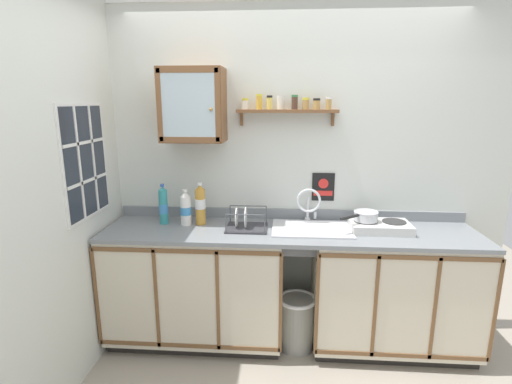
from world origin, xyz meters
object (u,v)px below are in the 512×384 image
at_px(hot_plate_stove, 380,226).
at_px(wall_cabinet, 193,105).
at_px(bottle_opaque_white_2, 186,209).
at_px(bottle_juice_amber_0, 200,204).
at_px(warning_sign, 323,187).
at_px(saucepan, 365,216).
at_px(sink, 311,233).
at_px(dish_rack, 245,225).
at_px(trash_bin, 297,321).
at_px(bottle_detergent_teal_1, 163,206).

bearing_deg(hot_plate_stove, wall_cabinet, 175.01).
relative_size(bottle_opaque_white_2, wall_cabinet, 0.52).
height_order(bottle_juice_amber_0, warning_sign, warning_sign).
relative_size(wall_cabinet, warning_sign, 2.40).
distance_m(saucepan, wall_cabinet, 1.50).
bearing_deg(warning_sign, sink, -112.23).
xyz_separation_m(saucepan, dish_rack, (-0.88, -0.04, -0.08)).
relative_size(bottle_opaque_white_2, dish_rack, 0.91).
distance_m(hot_plate_stove, bottle_juice_amber_0, 1.35).
bearing_deg(warning_sign, saucepan, -40.57).
bearing_deg(trash_bin, sink, 47.60).
bearing_deg(saucepan, bottle_juice_amber_0, 177.61).
height_order(wall_cabinet, warning_sign, wall_cabinet).
distance_m(wall_cabinet, warning_sign, 1.18).
height_order(bottle_detergent_teal_1, bottle_opaque_white_2, bottle_detergent_teal_1).
height_order(bottle_detergent_teal_1, trash_bin, bottle_detergent_teal_1).
bearing_deg(bottle_opaque_white_2, saucepan, -1.37).
bearing_deg(saucepan, wall_cabinet, 175.28).
distance_m(bottle_opaque_white_2, dish_rack, 0.48).
bearing_deg(wall_cabinet, dish_rack, -19.60).
distance_m(saucepan, bottle_opaque_white_2, 1.35).
height_order(hot_plate_stove, bottle_juice_amber_0, bottle_juice_amber_0).
bearing_deg(wall_cabinet, trash_bin, -14.85).
bearing_deg(sink, trash_bin, -132.40).
bearing_deg(bottle_detergent_teal_1, trash_bin, -8.17).
distance_m(bottle_juice_amber_0, wall_cabinet, 0.74).
xyz_separation_m(hot_plate_stove, trash_bin, (-0.59, -0.09, -0.75)).
distance_m(saucepan, bottle_juice_amber_0, 1.24).
xyz_separation_m(hot_plate_stove, dish_rack, (-0.99, -0.02, -0.00)).
xyz_separation_m(hot_plate_stove, bottle_detergent_teal_1, (-1.63, 0.06, 0.11)).
bearing_deg(bottle_juice_amber_0, bottle_detergent_teal_1, -178.57).
distance_m(wall_cabinet, trash_bin, 1.81).
distance_m(sink, saucepan, 0.42).
bearing_deg(sink, dish_rack, -176.19).
xyz_separation_m(wall_cabinet, trash_bin, (0.79, -0.21, -1.61)).
bearing_deg(sink, hot_plate_stove, -1.45).
distance_m(bottle_opaque_white_2, warning_sign, 1.09).
bearing_deg(warning_sign, bottle_opaque_white_2, -168.49).
bearing_deg(hot_plate_stove, dish_rack, -178.84).
height_order(saucepan, dish_rack, dish_rack).
bearing_deg(bottle_opaque_white_2, trash_bin, -9.02).
height_order(sink, warning_sign, warning_sign).
bearing_deg(wall_cabinet, saucepan, -4.72).
xyz_separation_m(bottle_opaque_white_2, wall_cabinet, (0.07, 0.07, 0.77)).
xyz_separation_m(sink, bottle_detergent_teal_1, (-1.13, 0.05, 0.17)).
xyz_separation_m(bottle_juice_amber_0, warning_sign, (0.95, 0.20, 0.11)).
bearing_deg(warning_sign, dish_rack, -154.46).
bearing_deg(sink, saucepan, 0.43).
xyz_separation_m(dish_rack, wall_cabinet, (-0.40, 0.14, 0.86)).
bearing_deg(bottle_opaque_white_2, dish_rack, -8.28).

